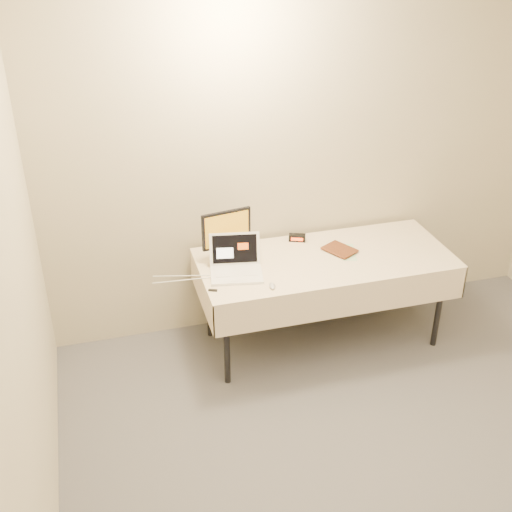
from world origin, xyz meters
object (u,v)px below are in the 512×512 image
object	(u,v)px
table	(325,265)
laptop	(236,264)
monitor	(226,231)
book	(333,241)

from	to	relation	value
table	laptop	bearing A→B (deg)	-178.52
monitor	book	bearing A→B (deg)	-21.81
table	book	distance (m)	0.19
table	book	xyz separation A→B (m)	(0.06, 0.02, 0.18)
table	book	bearing A→B (deg)	17.10
laptop	table	bearing A→B (deg)	11.62
monitor	laptop	bearing A→B (deg)	-95.02
table	monitor	bearing A→B (deg)	165.48
table	monitor	distance (m)	0.77
laptop	monitor	world-z (taller)	monitor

